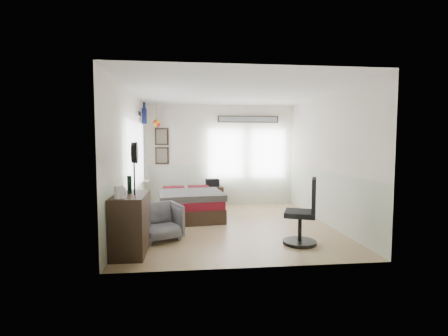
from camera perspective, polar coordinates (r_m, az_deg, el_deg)
The scene contains 12 objects.
ground_plane at distance 6.72m, azimuth 1.23°, elevation -10.12°, with size 4.00×4.50×0.01m, color tan.
room_shell at distance 6.68m, azimuth 0.39°, elevation 3.81°, with size 4.02×4.52×2.71m.
wall_decor at distance 8.42m, azimuth -8.02°, elevation 7.22°, with size 3.55×1.32×1.44m.
bed at distance 7.50m, azimuth -6.05°, elevation -6.29°, with size 1.52×2.01×0.60m.
dresser at distance 5.25m, azimuth -16.05°, elevation -9.33°, with size 0.48×1.00×0.90m, color #372518.
armchair at distance 5.84m, azimuth -11.20°, elevation -9.20°, with size 0.68×0.70×0.63m, color slate.
nightstand at distance 8.57m, azimuth -2.06°, elevation -5.05°, with size 0.54×0.43×0.54m, color #372518.
task_chair at distance 5.58m, azimuth 13.87°, elevation -8.44°, with size 0.64×0.64×1.11m.
kettle at distance 4.83m, azimuth -17.95°, elevation -4.04°, with size 0.16×0.14×0.18m.
bottle at distance 5.23m, azimuth -16.28°, elevation -2.82°, with size 0.07×0.07×0.28m, color black.
stand_fan at distance 5.02m, azimuth -15.45°, elevation 2.45°, with size 0.11×0.33×0.81m.
black_bag at distance 8.52m, azimuth -2.07°, elevation -2.59°, with size 0.34×0.22×0.20m, color black.
Camera 1 is at (-0.84, -6.45, 1.69)m, focal length 26.00 mm.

